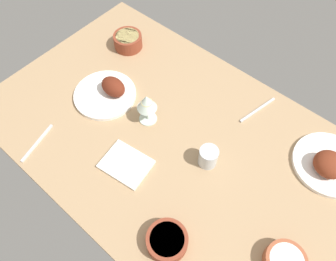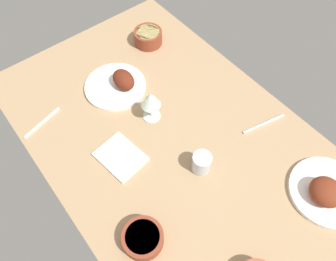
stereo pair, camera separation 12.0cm
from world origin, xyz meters
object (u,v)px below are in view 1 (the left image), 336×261
Objects in this scene: plate_far_side at (108,92)px; wine_glass at (148,103)px; plate_center_main at (329,164)px; bowl_pasta at (128,41)px; bowl_potatoes at (167,241)px; water_tumbler at (208,157)px; folded_napkin at (126,164)px; spoon_loose at (37,143)px; fork_loose at (258,110)px.

wine_glass is (-20.14, -2.43, 7.58)cm from plate_far_side.
plate_center_main is 1.02× the size of plate_far_side.
bowl_pasta is (14.05, -25.97, 1.09)cm from plate_far_side.
bowl_pasta is at bearing -34.55° from wine_glass.
wine_glass is (36.28, -31.14, 7.27)cm from bowl_potatoes.
water_tumbler reaches higher than bowl_potatoes.
folded_napkin is (21.15, 19.83, -3.27)cm from water_tumbler.
wine_glass is at bearing 131.82° from spoon_loose.
plate_center_main reaches higher than bowl_pasta.
wine_glass reaches higher than plate_far_side.
bowl_potatoes is at bearing 103.79° from water_tumbler.
wine_glass is at bearing 22.23° from plate_center_main.
water_tumbler is at bearing 179.23° from wine_glass.
plate_center_main is 86.94cm from plate_far_side.
bowl_potatoes is at bearing 139.36° from wine_glass.
bowl_pasta is (96.41, 1.88, 0.82)cm from plate_center_main.
plate_far_side is at bearing 136.16° from fork_loose.
plate_center_main is 1.99× the size of bowl_potatoes.
bowl_pasta is at bearing -46.33° from folded_napkin.
plate_far_side is 1.95× the size of bowl_potatoes.
bowl_potatoes is 1.02× the size of bowl_pasta.
bowl_pasta is 64.87cm from fork_loose.
fork_loose is at bearing -92.65° from water_tumbler.
spoon_loose is (85.94, 60.83, -2.22)cm from plate_center_main.
bowl_potatoes is 0.77× the size of folded_napkin.
plate_center_main is 1.46× the size of spoon_loose.
plate_far_side reaches higher than folded_napkin.
fork_loose is at bearing -113.83° from folded_napkin.
fork_loose and spoon_loose have the same top height.
bowl_potatoes is at bearing 142.19° from bowl_pasta.
bowl_potatoes is 31.69cm from water_tumbler.
plate_far_side is at bearing -26.98° from bowl_potatoes.
folded_napkin is (28.69, -10.93, -2.06)cm from bowl_potatoes.
bowl_pasta reaches higher than folded_napkin.
plate_far_side is 3.26× the size of water_tumbler.
plate_far_side reaches higher than water_tumbler.
water_tumbler is at bearing 159.18° from bowl_pasta.
folded_napkin is (54.63, 45.64, -2.02)cm from plate_center_main.
plate_far_side is 63.31cm from bowl_potatoes.
plate_far_side is 1.35× the size of fork_loose.
fork_loose is (6.10, -62.09, -2.26)cm from bowl_potatoes.
bowl_pasta is 60.57cm from folded_napkin.
bowl_pasta is at bearing -61.58° from plate_far_side.
bowl_pasta reaches higher than bowl_potatoes.
fork_loose is at bearing -146.45° from plate_far_side.
bowl_pasta reaches higher than spoon_loose.
wine_glass is at bearing 145.45° from bowl_pasta.
bowl_potatoes reaches higher than fork_loose.
bowl_pasta is 67.33cm from water_tumbler.
bowl_pasta reaches higher than fork_loose.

